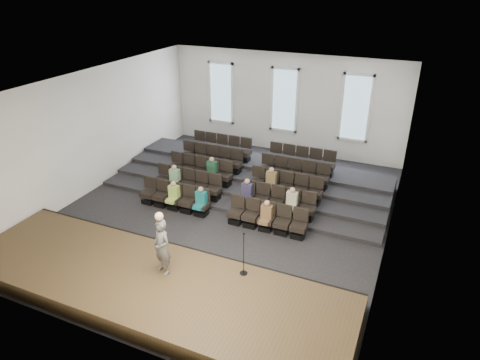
# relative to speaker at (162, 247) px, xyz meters

# --- Properties ---
(ground) EXTENTS (14.00, 14.00, 0.00)m
(ground) POSITION_rel_speaker_xyz_m (-0.25, 4.67, -1.36)
(ground) COLOR black
(ground) RESTS_ON ground
(ceiling) EXTENTS (12.00, 14.00, 0.02)m
(ceiling) POSITION_rel_speaker_xyz_m (-0.25, 4.67, 3.65)
(ceiling) COLOR white
(ceiling) RESTS_ON ground
(wall_back) EXTENTS (12.00, 0.04, 5.00)m
(wall_back) POSITION_rel_speaker_xyz_m (-0.25, 11.69, 1.14)
(wall_back) COLOR white
(wall_back) RESTS_ON ground
(wall_front) EXTENTS (12.00, 0.04, 5.00)m
(wall_front) POSITION_rel_speaker_xyz_m (-0.25, -2.35, 1.14)
(wall_front) COLOR white
(wall_front) RESTS_ON ground
(wall_left) EXTENTS (0.04, 14.00, 5.00)m
(wall_left) POSITION_rel_speaker_xyz_m (-6.27, 4.67, 1.14)
(wall_left) COLOR white
(wall_left) RESTS_ON ground
(wall_right) EXTENTS (0.04, 14.00, 5.00)m
(wall_right) POSITION_rel_speaker_xyz_m (5.77, 4.67, 1.14)
(wall_right) COLOR white
(wall_right) RESTS_ON ground
(stage) EXTENTS (11.80, 3.60, 0.50)m
(stage) POSITION_rel_speaker_xyz_m (-0.25, -0.43, -1.11)
(stage) COLOR #42321C
(stage) RESTS_ON ground
(stage_lip) EXTENTS (11.80, 0.06, 0.52)m
(stage_lip) POSITION_rel_speaker_xyz_m (-0.25, 1.34, -1.11)
(stage_lip) COLOR black
(stage_lip) RESTS_ON ground
(risers) EXTENTS (11.80, 4.80, 0.60)m
(risers) POSITION_rel_speaker_xyz_m (-0.25, 7.84, -1.16)
(risers) COLOR black
(risers) RESTS_ON ground
(seating_rows) EXTENTS (6.80, 4.70, 1.67)m
(seating_rows) POSITION_rel_speaker_xyz_m (-0.25, 6.21, -0.68)
(seating_rows) COLOR black
(seating_rows) RESTS_ON ground
(windows) EXTENTS (8.44, 0.10, 3.24)m
(windows) POSITION_rel_speaker_xyz_m (-0.25, 11.62, 1.34)
(windows) COLOR white
(windows) RESTS_ON wall_back
(audience) EXTENTS (5.45, 2.64, 1.10)m
(audience) POSITION_rel_speaker_xyz_m (-0.25, 4.99, -0.55)
(audience) COLOR #A0C14D
(audience) RESTS_ON seating_rows
(speaker) EXTENTS (0.73, 0.61, 1.72)m
(speaker) POSITION_rel_speaker_xyz_m (0.00, 0.00, 0.00)
(speaker) COLOR #52504E
(speaker) RESTS_ON stage
(mic_stand) EXTENTS (0.23, 0.23, 1.40)m
(mic_stand) POSITION_rel_speaker_xyz_m (2.17, 0.85, -0.45)
(mic_stand) COLOR black
(mic_stand) RESTS_ON stage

